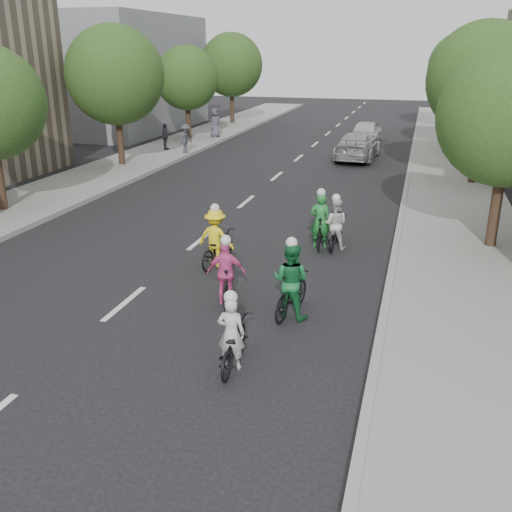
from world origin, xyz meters
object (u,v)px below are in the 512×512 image
at_px(spectator_0, 186,139).
at_px(spectator_1, 165,137).
at_px(cyclist_1, 233,341).
at_px(follow_car_lead, 358,146).
at_px(spectator_2, 215,123).
at_px(cyclist_5, 227,278).
at_px(cyclist_4, 291,286).
at_px(cyclist_3, 320,227).
at_px(follow_car_trail, 367,132).
at_px(cyclist_2, 335,229).
at_px(cyclist_0, 216,243).

relative_size(spectator_0, spectator_1, 1.07).
bearing_deg(spectator_1, cyclist_1, -155.40).
distance_m(follow_car_lead, spectator_2, 11.05).
distance_m(cyclist_1, cyclist_5, 2.93).
xyz_separation_m(cyclist_4, follow_car_lead, (-0.80, 20.04, 0.01)).
relative_size(cyclist_3, follow_car_trail, 0.44).
relative_size(cyclist_2, spectator_2, 0.94).
xyz_separation_m(spectator_0, spectator_2, (-0.51, 6.29, 0.13)).
bearing_deg(follow_car_lead, cyclist_4, 95.17).
relative_size(cyclist_0, cyclist_3, 1.02).
bearing_deg(spectator_0, follow_car_lead, -67.85).
height_order(cyclist_1, follow_car_lead, cyclist_1).
height_order(cyclist_5, follow_car_trail, cyclist_5).
bearing_deg(follow_car_lead, cyclist_2, 96.84).
xyz_separation_m(cyclist_1, spectator_1, (-11.30, 21.67, 0.37)).
distance_m(cyclist_3, cyclist_5, 4.83).
xyz_separation_m(cyclist_0, cyclist_4, (2.72, -2.58, 0.06)).
xyz_separation_m(cyclist_2, spectator_0, (-10.52, 13.48, 0.36)).
bearing_deg(spectator_0, spectator_1, 77.90).
height_order(cyclist_4, spectator_1, cyclist_4).
bearing_deg(cyclist_0, cyclist_3, -130.49).
xyz_separation_m(cyclist_1, cyclist_4, (0.58, 2.46, 0.19)).
distance_m(spectator_0, spectator_2, 6.31).
bearing_deg(cyclist_1, follow_car_trail, -93.76).
height_order(cyclist_1, spectator_2, spectator_2).
bearing_deg(cyclist_3, cyclist_2, -174.09).
xyz_separation_m(cyclist_2, follow_car_lead, (-1.04, 15.06, 0.13)).
bearing_deg(follow_car_trail, cyclist_5, 90.14).
height_order(follow_car_trail, spectator_0, spectator_0).
relative_size(cyclist_4, cyclist_5, 1.11).
xyz_separation_m(cyclist_3, cyclist_5, (-1.42, -4.61, -0.02)).
bearing_deg(cyclist_4, cyclist_2, -82.02).
relative_size(cyclist_3, follow_car_lead, 0.37).
distance_m(cyclist_2, follow_car_trail, 21.04).
distance_m(spectator_0, spectator_1, 1.76).
height_order(follow_car_lead, spectator_0, spectator_0).
xyz_separation_m(follow_car_lead, follow_car_trail, (-0.13, 5.95, -0.01)).
distance_m(cyclist_1, spectator_1, 24.44).
relative_size(cyclist_5, spectator_0, 1.06).
distance_m(cyclist_1, spectator_2, 29.08).
bearing_deg(cyclist_4, cyclist_0, -32.77).
xyz_separation_m(cyclist_4, follow_car_trail, (-0.93, 25.99, 0.00)).
relative_size(cyclist_1, follow_car_lead, 0.36).
distance_m(cyclist_1, cyclist_4, 2.53).
bearing_deg(cyclist_1, spectator_0, -69.59).
bearing_deg(cyclist_0, spectator_1, -54.00).
bearing_deg(cyclist_0, follow_car_lead, -89.13).
xyz_separation_m(cyclist_0, spectator_2, (-8.07, 22.17, 0.43)).
bearing_deg(cyclist_4, spectator_1, -47.53).
height_order(cyclist_3, spectator_0, cyclist_3).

